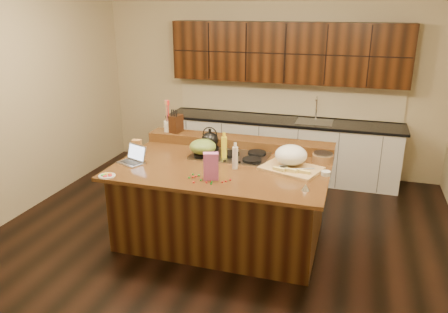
% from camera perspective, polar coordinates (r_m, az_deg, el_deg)
% --- Properties ---
extents(room, '(5.52, 5.02, 2.72)m').
position_cam_1_polar(room, '(4.84, -0.18, 3.73)').
color(room, black).
rests_on(room, ground).
extents(island, '(2.40, 1.60, 0.92)m').
position_cam_1_polar(island, '(5.15, -0.17, -5.81)').
color(island, black).
rests_on(island, ground).
extents(back_ledge, '(2.40, 0.30, 0.12)m').
position_cam_1_polar(back_ledge, '(5.59, 1.97, 1.91)').
color(back_ledge, black).
rests_on(back_ledge, island).
extents(cooktop, '(0.92, 0.52, 0.05)m').
position_cam_1_polar(cooktop, '(5.24, 0.81, 0.20)').
color(cooktop, gray).
rests_on(cooktop, island).
extents(back_counter, '(3.70, 0.66, 2.40)m').
position_cam_1_polar(back_counter, '(6.97, 7.70, 5.28)').
color(back_counter, silver).
rests_on(back_counter, ground).
extents(kettle, '(0.24, 0.24, 0.19)m').
position_cam_1_polar(kettle, '(5.40, -1.85, 2.20)').
color(kettle, black).
rests_on(kettle, cooktop).
extents(green_bowl, '(0.36, 0.36, 0.17)m').
position_cam_1_polar(green_bowl, '(5.17, -2.78, 1.29)').
color(green_bowl, olive).
rests_on(green_bowl, cooktop).
extents(laptop, '(0.35, 0.31, 0.20)m').
position_cam_1_polar(laptop, '(5.13, -11.74, -0.19)').
color(laptop, '#B7B7BC').
rests_on(laptop, island).
extents(oil_bottle, '(0.09, 0.09, 0.27)m').
position_cam_1_polar(oil_bottle, '(5.11, 0.01, 1.13)').
color(oil_bottle, yellow).
rests_on(oil_bottle, island).
extents(vinegar_bottle, '(0.07, 0.07, 0.25)m').
position_cam_1_polar(vinegar_bottle, '(4.81, 1.47, -0.18)').
color(vinegar_bottle, silver).
rests_on(vinegar_bottle, island).
extents(wooden_tray, '(0.73, 0.63, 0.25)m').
position_cam_1_polar(wooden_tray, '(4.90, 8.75, -0.20)').
color(wooden_tray, tan).
rests_on(wooden_tray, island).
extents(ramekin_a, '(0.13, 0.13, 0.04)m').
position_cam_1_polar(ramekin_a, '(4.78, 13.15, -2.14)').
color(ramekin_a, white).
rests_on(ramekin_a, island).
extents(ramekin_b, '(0.11, 0.11, 0.04)m').
position_cam_1_polar(ramekin_b, '(4.84, 7.78, -1.52)').
color(ramekin_b, white).
rests_on(ramekin_b, island).
extents(ramekin_c, '(0.11, 0.11, 0.04)m').
position_cam_1_polar(ramekin_c, '(4.80, 7.65, -1.70)').
color(ramekin_c, white).
rests_on(ramekin_c, island).
extents(strainer_bowl, '(0.28, 0.28, 0.09)m').
position_cam_1_polar(strainer_bowl, '(5.17, 12.78, -0.21)').
color(strainer_bowl, '#996B3F').
rests_on(strainer_bowl, island).
extents(kitchen_timer, '(0.10, 0.10, 0.07)m').
position_cam_1_polar(kitchen_timer, '(4.35, 10.59, -3.95)').
color(kitchen_timer, silver).
rests_on(kitchen_timer, island).
extents(pink_bag, '(0.17, 0.13, 0.29)m').
position_cam_1_polar(pink_bag, '(4.51, -1.73, -1.28)').
color(pink_bag, '#BD59A0').
rests_on(pink_bag, island).
extents(candy_plate, '(0.20, 0.20, 0.01)m').
position_cam_1_polar(candy_plate, '(4.80, -15.05, -2.45)').
color(candy_plate, white).
rests_on(candy_plate, island).
extents(package_box, '(0.12, 0.10, 0.15)m').
position_cam_1_polar(package_box, '(5.49, -11.31, 1.39)').
color(package_box, '#C88946').
rests_on(package_box, island).
extents(utensil_crock, '(0.15, 0.15, 0.14)m').
position_cam_1_polar(utensil_crock, '(5.87, -7.27, 3.94)').
color(utensil_crock, white).
rests_on(utensil_crock, back_ledge).
extents(knife_block, '(0.15, 0.21, 0.23)m').
position_cam_1_polar(knife_block, '(5.82, -6.28, 4.28)').
color(knife_block, black).
rests_on(knife_block, back_ledge).
extents(gumdrop_0, '(0.02, 0.02, 0.02)m').
position_cam_1_polar(gumdrop_0, '(4.46, -2.32, -3.39)').
color(gumdrop_0, red).
rests_on(gumdrop_0, island).
extents(gumdrop_1, '(0.02, 0.02, 0.02)m').
position_cam_1_polar(gumdrop_1, '(4.43, -1.69, -3.58)').
color(gumdrop_1, '#198C26').
rests_on(gumdrop_1, island).
extents(gumdrop_2, '(0.02, 0.02, 0.02)m').
position_cam_1_polar(gumdrop_2, '(4.46, -0.21, -3.35)').
color(gumdrop_2, red).
rests_on(gumdrop_2, island).
extents(gumdrop_3, '(0.02, 0.02, 0.02)m').
position_cam_1_polar(gumdrop_3, '(4.67, -4.10, -2.34)').
color(gumdrop_3, '#198C26').
rests_on(gumdrop_3, island).
extents(gumdrop_4, '(0.02, 0.02, 0.02)m').
position_cam_1_polar(gumdrop_4, '(4.62, -3.67, -2.61)').
color(gumdrop_4, red).
rests_on(gumdrop_4, island).
extents(gumdrop_5, '(0.02, 0.02, 0.02)m').
position_cam_1_polar(gumdrop_5, '(4.65, -3.29, -2.45)').
color(gumdrop_5, '#198C26').
rests_on(gumdrop_5, island).
extents(gumdrop_6, '(0.02, 0.02, 0.02)m').
position_cam_1_polar(gumdrop_6, '(4.60, -4.09, -2.70)').
color(gumdrop_6, red).
rests_on(gumdrop_6, island).
extents(gumdrop_7, '(0.02, 0.02, 0.02)m').
position_cam_1_polar(gumdrop_7, '(4.52, -3.05, -3.09)').
color(gumdrop_7, '#198C26').
rests_on(gumdrop_7, island).
extents(gumdrop_8, '(0.02, 0.02, 0.02)m').
position_cam_1_polar(gumdrop_8, '(4.47, -3.97, -3.39)').
color(gumdrop_8, red).
rests_on(gumdrop_8, island).
extents(gumdrop_9, '(0.02, 0.02, 0.02)m').
position_cam_1_polar(gumdrop_9, '(4.56, -1.01, -2.85)').
color(gumdrop_9, '#198C26').
rests_on(gumdrop_9, island).
extents(gumdrop_10, '(0.02, 0.02, 0.02)m').
position_cam_1_polar(gumdrop_10, '(4.52, 0.84, -3.07)').
color(gumdrop_10, red).
rests_on(gumdrop_10, island).
extents(gumdrop_11, '(0.02, 0.02, 0.02)m').
position_cam_1_polar(gumdrop_11, '(4.47, -1.61, -3.33)').
color(gumdrop_11, '#198C26').
rests_on(gumdrop_11, island).
extents(gumdrop_12, '(0.02, 0.02, 0.02)m').
position_cam_1_polar(gumdrop_12, '(4.48, 0.24, -3.26)').
color(gumdrop_12, red).
rests_on(gumdrop_12, island).
extents(gumdrop_13, '(0.02, 0.02, 0.02)m').
position_cam_1_polar(gumdrop_13, '(4.59, -4.58, -2.77)').
color(gumdrop_13, '#198C26').
rests_on(gumdrop_13, island).
extents(gumdrop_14, '(0.02, 0.02, 0.02)m').
position_cam_1_polar(gumdrop_14, '(4.49, -1.74, -3.25)').
color(gumdrop_14, red).
rests_on(gumdrop_14, island).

